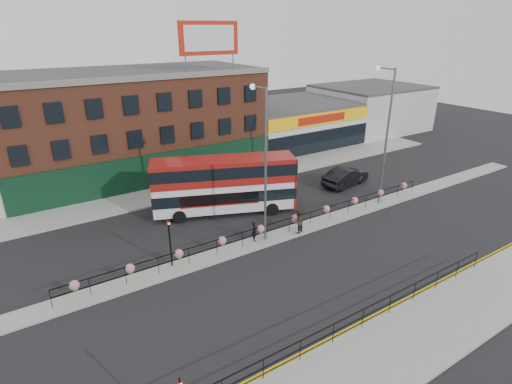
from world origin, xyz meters
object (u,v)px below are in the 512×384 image
pedestrian_a (254,231)px  lamp_column_west (263,153)px  double_decker_bus (225,180)px  lamp_column_east (385,126)px  car (346,177)px  pedestrian_b (298,222)px

pedestrian_a → lamp_column_west: bearing=-73.2°
double_decker_bus → lamp_column_east: size_ratio=1.04×
car → lamp_column_west: size_ratio=0.51×
double_decker_bus → pedestrian_b: double_decker_bus is taller
car → lamp_column_east: (-0.79, -4.57, 5.93)m
car → double_decker_bus: bearing=76.7°
double_decker_bus → lamp_column_west: 6.59m
pedestrian_a → lamp_column_east: 13.84m
double_decker_bus → pedestrian_a: 5.85m
pedestrian_a → lamp_column_west: (0.72, -0.01, 5.55)m
pedestrian_b → lamp_column_west: lamp_column_west is taller
car → pedestrian_b: 11.35m
double_decker_bus → pedestrian_a: (-0.67, -5.49, -1.93)m
double_decker_bus → lamp_column_west: size_ratio=1.09×
pedestrian_b → lamp_column_east: 10.89m
lamp_column_west → lamp_column_east: (11.81, 0.05, 0.32)m
car → pedestrian_b: bearing=108.9°
car → lamp_column_west: lamp_column_west is taller
pedestrian_a → lamp_column_east: size_ratio=0.14×
double_decker_bus → pedestrian_b: (2.66, -6.24, -1.81)m
car → lamp_column_west: 14.54m
car → lamp_column_west: bearing=100.8°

